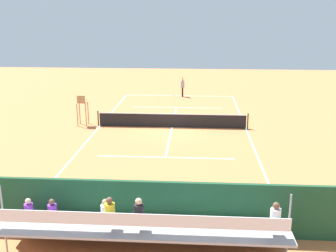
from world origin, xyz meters
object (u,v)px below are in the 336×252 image
object	(u,v)px
tennis_net	(172,120)
tennis_racket	(177,95)
umpire_chair	(82,107)
courtside_bench	(210,211)
bleacher_stand	(140,229)
tennis_ball_near	(159,103)
equipment_bag	(166,221)
tennis_player	(183,86)

from	to	relation	value
tennis_net	tennis_racket	distance (m)	11.14
umpire_chair	tennis_racket	bearing A→B (deg)	-118.36
tennis_net	courtside_bench	size ratio (longest dim) A/B	5.72
courtside_bench	bleacher_stand	bearing A→B (deg)	42.44
bleacher_stand	tennis_ball_near	bearing A→B (deg)	-86.30
umpire_chair	equipment_bag	xyz separation A→B (m)	(-6.78, 13.47, -1.13)
umpire_chair	courtside_bench	bearing A→B (deg)	122.20
equipment_bag	tennis_racket	world-z (taller)	equipment_bag
tennis_net	bleacher_stand	bearing A→B (deg)	89.66
bleacher_stand	courtside_bench	distance (m)	3.13
tennis_net	tennis_ball_near	xyz separation A→B (m)	(1.58, -7.65, -0.47)
equipment_bag	tennis_player	bearing A→B (deg)	-89.41
courtside_bench	tennis_racket	xyz separation A→B (m)	(2.44, -24.40, -0.54)
equipment_bag	tennis_ball_near	xyz separation A→B (m)	(2.16, -21.05, -0.15)
umpire_chair	tennis_player	distance (m)	12.41
tennis_net	umpire_chair	bearing A→B (deg)	-0.69
bleacher_stand	tennis_racket	size ratio (longest dim) A/B	15.50
tennis_racket	tennis_ball_near	size ratio (longest dim) A/B	8.86
tennis_net	tennis_racket	world-z (taller)	tennis_net
tennis_net	tennis_player	world-z (taller)	tennis_player
courtside_bench	equipment_bag	bearing A→B (deg)	4.52
equipment_bag	courtside_bench	bearing A→B (deg)	-175.48
tennis_net	tennis_ball_near	distance (m)	7.83
tennis_ball_near	bleacher_stand	bearing A→B (deg)	93.70
bleacher_stand	tennis_net	bearing A→B (deg)	-90.34
bleacher_stand	tennis_ball_near	distance (m)	23.09
tennis_racket	tennis_ball_near	distance (m)	3.73
tennis_net	tennis_player	bearing A→B (deg)	-91.80
courtside_bench	tennis_ball_near	xyz separation A→B (m)	(3.78, -20.92, -0.53)
tennis_net	courtside_bench	world-z (taller)	tennis_net
tennis_net	equipment_bag	world-z (taller)	tennis_net
umpire_chair	tennis_net	bearing A→B (deg)	179.31
equipment_bag	umpire_chair	bearing A→B (deg)	-63.29
courtside_bench	equipment_bag	xyz separation A→B (m)	(1.62, 0.13, -0.38)
equipment_bag	tennis_racket	xyz separation A→B (m)	(0.82, -24.53, -0.16)
tennis_net	tennis_racket	xyz separation A→B (m)	(0.23, -11.13, -0.49)
tennis_net	tennis_racket	size ratio (longest dim) A/B	17.62
umpire_chair	tennis_racket	distance (m)	12.63
equipment_bag	tennis_ball_near	bearing A→B (deg)	-84.14
tennis_net	bleacher_stand	xyz separation A→B (m)	(0.09, 15.37, 0.44)
tennis_net	tennis_player	size ratio (longest dim) A/B	5.35
tennis_ball_near	umpire_chair	bearing A→B (deg)	58.62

